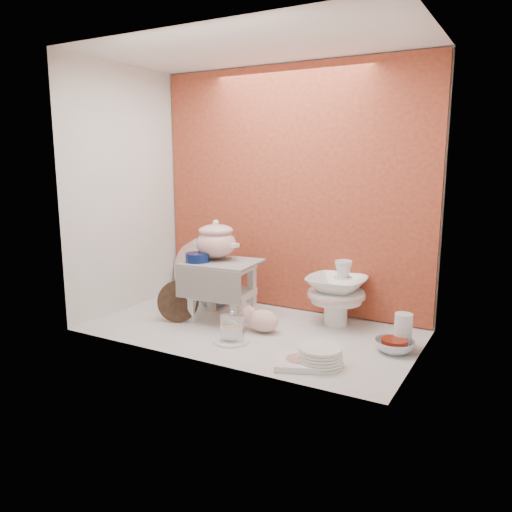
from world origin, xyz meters
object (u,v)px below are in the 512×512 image
(floral_platter, at_px, (196,268))
(crystal_bowl, at_px, (394,346))
(mantel_clock, at_px, (232,327))
(plush_pig, at_px, (263,320))
(blue_white_vase, at_px, (214,287))
(gold_rim_teacup, at_px, (231,331))
(soup_tureen, at_px, (216,240))
(step_stool, at_px, (222,291))
(dinner_plate_stack, at_px, (320,356))
(porcelain_tower, at_px, (336,292))

(floral_platter, xyz_separation_m, crystal_bowl, (1.47, -0.36, -0.17))
(mantel_clock, relative_size, plush_pig, 0.75)
(blue_white_vase, relative_size, crystal_bowl, 1.25)
(plush_pig, distance_m, gold_rim_teacup, 0.23)
(soup_tureen, height_order, crystal_bowl, soup_tureen)
(gold_rim_teacup, bearing_deg, step_stool, 129.40)
(floral_platter, distance_m, dinner_plate_stack, 1.40)
(step_stool, distance_m, floral_platter, 0.56)
(plush_pig, bearing_deg, step_stool, 177.00)
(mantel_clock, bearing_deg, crystal_bowl, 3.53)
(soup_tureen, relative_size, porcelain_tower, 0.73)
(floral_platter, bearing_deg, blue_white_vase, -27.23)
(blue_white_vase, height_order, plush_pig, blue_white_vase)
(step_stool, height_order, crystal_bowl, step_stool)
(step_stool, relative_size, floral_platter, 1.00)
(mantel_clock, xyz_separation_m, crystal_bowl, (0.77, 0.28, -0.06))
(dinner_plate_stack, bearing_deg, crystal_bowl, 52.10)
(mantel_clock, bearing_deg, floral_platter, 120.60)
(porcelain_tower, bearing_deg, step_stool, -158.76)
(floral_platter, distance_m, blue_white_vase, 0.28)
(floral_platter, bearing_deg, plush_pig, -28.98)
(floral_platter, bearing_deg, porcelain_tower, -5.33)
(step_stool, distance_m, gold_rim_teacup, 0.40)
(mantel_clock, bearing_deg, dinner_plate_stack, -22.35)
(step_stool, height_order, soup_tureen, soup_tureen)
(step_stool, bearing_deg, dinner_plate_stack, -30.11)
(floral_platter, distance_m, gold_rim_teacup, 0.95)
(plush_pig, bearing_deg, mantel_clock, -93.87)
(mantel_clock, relative_size, dinner_plate_stack, 0.78)
(gold_rim_teacup, xyz_separation_m, crystal_bowl, (0.78, 0.28, -0.03))
(crystal_bowl, bearing_deg, gold_rim_teacup, -160.28)
(step_stool, relative_size, plush_pig, 1.80)
(blue_white_vase, xyz_separation_m, crystal_bowl, (1.23, -0.24, -0.09))
(mantel_clock, height_order, crystal_bowl, mantel_clock)
(soup_tureen, bearing_deg, plush_pig, -16.56)
(step_stool, bearing_deg, plush_pig, -19.61)
(dinner_plate_stack, distance_m, porcelain_tower, 0.63)
(plush_pig, xyz_separation_m, crystal_bowl, (0.71, 0.06, -0.04))
(crystal_bowl, bearing_deg, mantel_clock, -159.68)
(plush_pig, bearing_deg, porcelain_tower, 58.03)
(gold_rim_teacup, relative_size, dinner_plate_stack, 0.54)
(plush_pig, xyz_separation_m, porcelain_tower, (0.30, 0.32, 0.12))
(floral_platter, relative_size, mantel_clock, 2.41)
(floral_platter, bearing_deg, crystal_bowl, -13.75)
(mantel_clock, bearing_deg, gold_rim_teacup, 141.90)
(mantel_clock, xyz_separation_m, porcelain_tower, (0.36, 0.54, 0.11))
(plush_pig, height_order, porcelain_tower, porcelain_tower)
(step_stool, distance_m, mantel_clock, 0.41)
(crystal_bowl, bearing_deg, step_stool, 178.93)
(dinner_plate_stack, bearing_deg, step_stool, 155.25)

